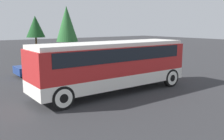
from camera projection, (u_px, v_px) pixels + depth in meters
ground_plane at (112, 92)px, 15.13m from camera, size 120.00×120.00×0.00m
tour_bus at (113, 62)px, 14.86m from camera, size 9.82×2.66×3.01m
parked_car_near at (42, 67)px, 20.26m from camera, size 4.29×1.95×1.36m
parked_car_mid at (85, 60)px, 23.58m from camera, size 4.66×1.78×1.46m
tree_left at (67, 24)px, 35.02m from camera, size 3.06×3.06×6.66m
tree_center at (35, 27)px, 37.66m from camera, size 2.81×2.81×5.42m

